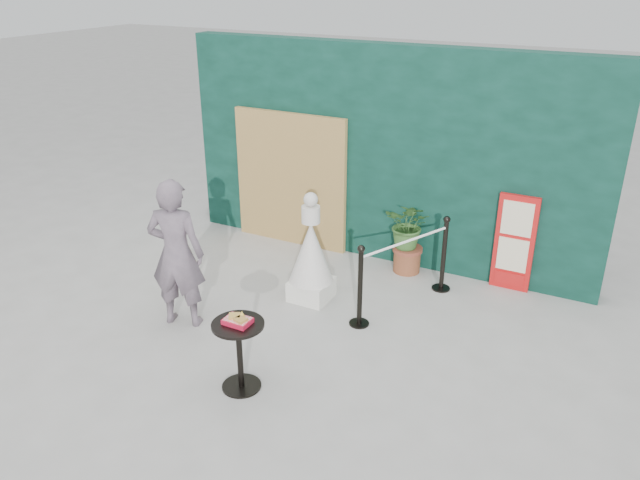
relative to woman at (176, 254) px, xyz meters
The scene contains 10 objects.
ground 1.68m from the woman, 12.16° to the right, with size 60.00×60.00×0.00m, color #ADAAA5.
back_wall 3.23m from the woman, 64.12° to the left, with size 6.00×0.30×3.00m, color black.
bamboo_fence 2.64m from the woman, 90.36° to the left, with size 1.80×0.08×2.00m, color tan.
woman is the anchor object (origin of this frame).
menu_board 4.23m from the woman, 38.97° to the left, with size 0.50×0.07×1.30m.
statue 1.67m from the woman, 47.95° to the left, with size 0.56×0.56×1.44m.
cafe_table 1.57m from the woman, 28.63° to the right, with size 0.52×0.52×0.75m.
food_basket 1.52m from the woman, 28.52° to the right, with size 0.26×0.19×0.11m.
planter 3.17m from the woman, 52.69° to the left, with size 0.61×0.53×1.04m.
stanchion_barrier 2.73m from the woman, 35.53° to the left, with size 0.84×1.54×1.03m.
Camera 1 is at (3.04, -4.66, 3.95)m, focal length 35.00 mm.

